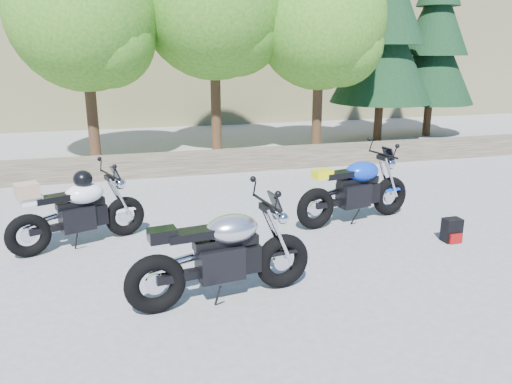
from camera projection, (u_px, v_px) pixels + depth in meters
ground at (261, 263)px, 7.09m from camera, size 90.00×90.00×0.00m
stone_wall at (200, 162)px, 12.12m from camera, size 22.00×0.55×0.50m
tree_decid_left at (88, 18)px, 12.10m from camera, size 3.67×3.67×5.62m
tree_decid_mid at (218, 4)px, 13.18m from camera, size 4.08×4.08×6.24m
tree_decid_right at (325, 26)px, 13.47m from camera, size 3.54×3.54×5.41m
conifer_near at (385, 22)px, 15.21m from camera, size 3.17×3.17×7.06m
conifer_far at (435, 37)px, 16.42m from camera, size 2.82×2.82×6.27m
silver_bike at (223, 255)px, 5.92m from camera, size 2.33×0.73×1.17m
white_bike at (77, 210)px, 7.55m from camera, size 2.03×0.96×1.17m
blue_bike at (355, 190)px, 8.62m from camera, size 2.30×0.81×1.16m
backpack at (452, 230)px, 7.82m from camera, size 0.28×0.24×0.38m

